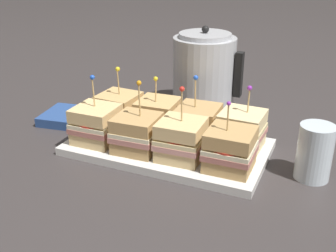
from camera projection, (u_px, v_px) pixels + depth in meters
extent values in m
plane|color=#383333|center=(168.00, 150.00, 0.97)|extent=(6.00, 6.00, 0.00)
cube|color=silver|center=(168.00, 149.00, 0.97)|extent=(0.45, 0.25, 0.01)
cube|color=silver|center=(168.00, 145.00, 0.97)|extent=(0.45, 0.25, 0.01)
cube|color=#DBB77A|center=(97.00, 135.00, 0.97)|extent=(0.09, 0.09, 0.03)
cube|color=#B26B60|center=(96.00, 127.00, 0.96)|extent=(0.10, 0.10, 0.01)
cube|color=beige|center=(96.00, 123.00, 0.96)|extent=(0.10, 0.10, 0.01)
cylinder|color=red|center=(92.00, 122.00, 0.94)|extent=(0.06, 0.06, 0.00)
cube|color=#E8C281|center=(95.00, 113.00, 0.95)|extent=(0.09, 0.09, 0.03)
cylinder|color=tan|center=(94.00, 94.00, 0.94)|extent=(0.00, 0.01, 0.08)
sphere|color=blue|center=(92.00, 77.00, 0.92)|extent=(0.01, 0.01, 0.01)
cube|color=tan|center=(137.00, 144.00, 0.93)|extent=(0.10, 0.10, 0.03)
cube|color=tan|center=(137.00, 135.00, 0.92)|extent=(0.10, 0.10, 0.01)
cube|color=beige|center=(137.00, 131.00, 0.92)|extent=(0.10, 0.10, 0.01)
cube|color=tan|center=(137.00, 122.00, 0.91)|extent=(0.10, 0.10, 0.03)
cylinder|color=tan|center=(140.00, 102.00, 0.89)|extent=(0.00, 0.01, 0.09)
sphere|color=orange|center=(139.00, 83.00, 0.88)|extent=(0.01, 0.01, 0.01)
cube|color=#DBB77A|center=(181.00, 151.00, 0.90)|extent=(0.10, 0.10, 0.03)
cube|color=tan|center=(181.00, 143.00, 0.89)|extent=(0.10, 0.10, 0.01)
cube|color=beige|center=(181.00, 138.00, 0.89)|extent=(0.10, 0.10, 0.01)
cylinder|color=red|center=(178.00, 138.00, 0.87)|extent=(0.06, 0.06, 0.00)
cube|color=#E8C281|center=(181.00, 128.00, 0.88)|extent=(0.10, 0.10, 0.03)
cylinder|color=tan|center=(182.00, 107.00, 0.86)|extent=(0.00, 0.01, 0.08)
sphere|color=red|center=(182.00, 89.00, 0.84)|extent=(0.01, 0.01, 0.01)
cube|color=tan|center=(229.00, 161.00, 0.86)|extent=(0.09, 0.09, 0.03)
cube|color=#B26B60|center=(230.00, 152.00, 0.85)|extent=(0.10, 0.10, 0.01)
cube|color=beige|center=(230.00, 148.00, 0.84)|extent=(0.10, 0.10, 0.01)
cylinder|color=red|center=(228.00, 148.00, 0.83)|extent=(0.06, 0.06, 0.00)
cube|color=tan|center=(231.00, 137.00, 0.84)|extent=(0.09, 0.09, 0.03)
cylinder|color=tan|center=(228.00, 119.00, 0.82)|extent=(0.00, 0.00, 0.07)
sphere|color=purple|center=(229.00, 103.00, 0.81)|extent=(0.01, 0.01, 0.01)
cube|color=tan|center=(120.00, 119.00, 1.06)|extent=(0.10, 0.10, 0.03)
cube|color=tan|center=(119.00, 111.00, 1.05)|extent=(0.10, 0.10, 0.01)
cube|color=beige|center=(119.00, 107.00, 1.05)|extent=(0.10, 0.10, 0.01)
cube|color=tan|center=(119.00, 100.00, 1.04)|extent=(0.10, 0.10, 0.03)
cylinder|color=tan|center=(118.00, 84.00, 1.02)|extent=(0.00, 0.01, 0.08)
sphere|color=yellow|center=(118.00, 69.00, 1.01)|extent=(0.01, 0.01, 0.01)
cube|color=tan|center=(158.00, 126.00, 1.02)|extent=(0.10, 0.10, 0.03)
cube|color=#B26B60|center=(158.00, 118.00, 1.01)|extent=(0.10, 0.10, 0.01)
cube|color=beige|center=(158.00, 114.00, 1.01)|extent=(0.10, 0.10, 0.01)
cube|color=tan|center=(158.00, 106.00, 1.00)|extent=(0.10, 0.10, 0.03)
cylinder|color=tan|center=(156.00, 92.00, 0.98)|extent=(0.00, 0.01, 0.07)
sphere|color=yellow|center=(156.00, 79.00, 0.97)|extent=(0.01, 0.01, 0.01)
cube|color=tan|center=(198.00, 133.00, 0.98)|extent=(0.10, 0.10, 0.03)
cube|color=tan|center=(198.00, 125.00, 0.97)|extent=(0.10, 0.10, 0.01)
cube|color=beige|center=(198.00, 121.00, 0.97)|extent=(0.10, 0.10, 0.01)
cube|color=tan|center=(198.00, 113.00, 0.96)|extent=(0.10, 0.10, 0.03)
cylinder|color=tan|center=(195.00, 94.00, 0.94)|extent=(0.00, 0.01, 0.08)
sphere|color=blue|center=(196.00, 78.00, 0.93)|extent=(0.01, 0.01, 0.01)
cube|color=beige|center=(241.00, 141.00, 0.94)|extent=(0.10, 0.10, 0.03)
cube|color=tan|center=(241.00, 133.00, 0.94)|extent=(0.10, 0.10, 0.01)
cube|color=beige|center=(242.00, 128.00, 0.93)|extent=(0.10, 0.10, 0.01)
cylinder|color=red|center=(240.00, 128.00, 0.91)|extent=(0.05, 0.05, 0.00)
cube|color=beige|center=(242.00, 119.00, 0.92)|extent=(0.10, 0.10, 0.03)
cylinder|color=tan|center=(249.00, 102.00, 0.91)|extent=(0.00, 0.01, 0.07)
sphere|color=purple|center=(250.00, 88.00, 0.89)|extent=(0.01, 0.01, 0.01)
cylinder|color=#B7BABF|center=(204.00, 74.00, 1.18)|extent=(0.17, 0.17, 0.20)
cylinder|color=#B7BABF|center=(205.00, 35.00, 1.13)|extent=(0.14, 0.14, 0.01)
sphere|color=black|center=(205.00, 29.00, 1.13)|extent=(0.02, 0.02, 0.02)
cube|color=black|center=(239.00, 75.00, 1.14)|extent=(0.02, 0.02, 0.12)
cylinder|color=silver|center=(315.00, 152.00, 0.84)|extent=(0.07, 0.07, 0.12)
cube|color=navy|center=(68.00, 117.00, 1.13)|extent=(0.14, 0.14, 0.02)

